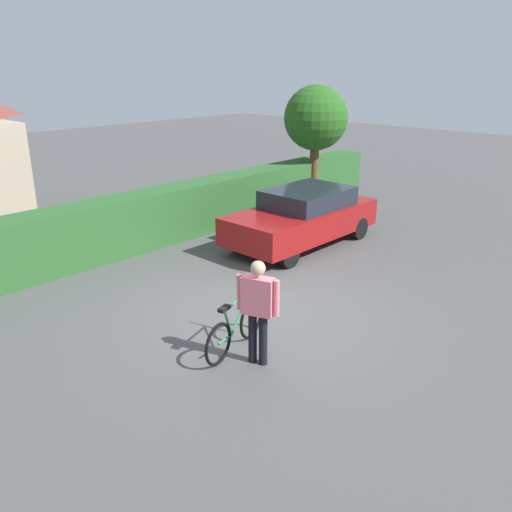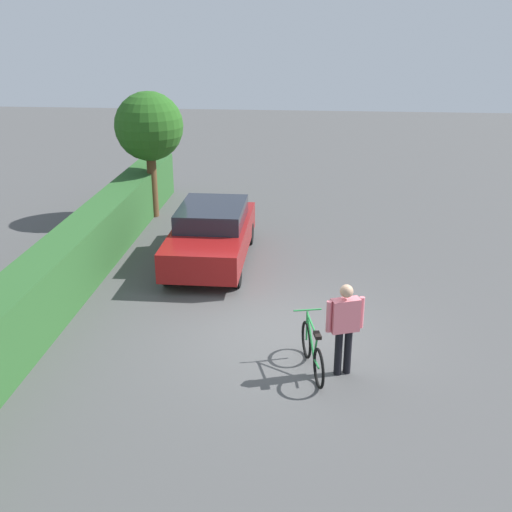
{
  "view_description": "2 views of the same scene",
  "coord_description": "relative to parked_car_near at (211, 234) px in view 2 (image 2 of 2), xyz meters",
  "views": [
    {
      "loc": [
        -6.53,
        -5.88,
        4.32
      ],
      "look_at": [
        0.36,
        0.56,
        0.89
      ],
      "focal_mm": 37.06,
      "sensor_mm": 36.0,
      "label": 1
    },
    {
      "loc": [
        -10.62,
        -0.43,
        5.77
      ],
      "look_at": [
        1.15,
        0.65,
        1.14
      ],
      "focal_mm": 43.32,
      "sensor_mm": 36.0,
      "label": 2
    }
  ],
  "objects": [
    {
      "name": "ground_plane",
      "position": [
        -3.59,
        -1.98,
        -0.74
      ],
      "size": [
        60.0,
        60.0,
        0.0
      ],
      "primitive_type": "plane",
      "color": "#4B4B4B"
    },
    {
      "name": "bicycle",
      "position": [
        -4.89,
        -2.52,
        -0.36
      ],
      "size": [
        1.62,
        0.56,
        0.95
      ],
      "color": "black",
      "rests_on": "ground"
    },
    {
      "name": "hedge_row",
      "position": [
        -3.59,
        2.79,
        -0.06
      ],
      "size": [
        19.74,
        0.9,
        1.36
      ],
      "primitive_type": "cube",
      "color": "#2A5A29",
      "rests_on": "ground"
    },
    {
      "name": "tree_kerbside",
      "position": [
        3.54,
        2.35,
        1.97
      ],
      "size": [
        2.0,
        2.0,
        3.75
      ],
      "color": "brown",
      "rests_on": "ground"
    },
    {
      "name": "parked_car_near",
      "position": [
        0.0,
        0.0,
        0.0
      ],
      "size": [
        4.2,
        1.79,
        1.41
      ],
      "color": "maroon",
      "rests_on": "ground"
    },
    {
      "name": "person_rider",
      "position": [
        -4.93,
        -3.04,
        0.24
      ],
      "size": [
        0.36,
        0.64,
        1.67
      ],
      "color": "black",
      "rests_on": "ground"
    }
  ]
}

